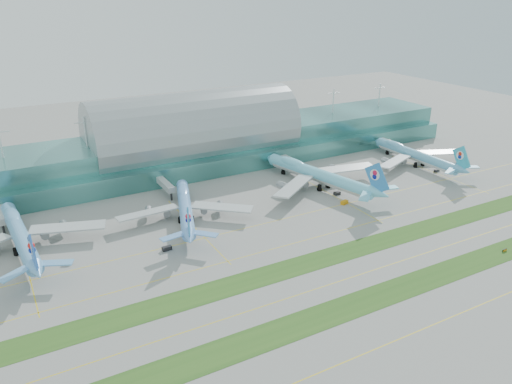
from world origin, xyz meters
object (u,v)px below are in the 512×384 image
taxiway_sign_east (505,250)px  airliner_c (317,174)px  airliner_d (415,154)px  airliner_b (185,207)px  terminal (195,142)px  airliner_a (20,234)px

taxiway_sign_east → airliner_c: bearing=101.3°
airliner_c → airliner_d: 71.24m
airliner_b → airliner_c: 75.17m
terminal → airliner_b: size_ratio=5.03×
airliner_d → taxiway_sign_east: bearing=-116.0°
terminal → taxiway_sign_east: terminal is taller
airliner_b → airliner_d: 146.39m
terminal → airliner_d: size_ratio=4.62×
airliner_a → airliner_c: 143.04m
terminal → airliner_d: bearing=-28.5°
taxiway_sign_east → terminal: bearing=109.7°
terminal → airliner_b: (-32.68, -66.93, -8.32)m
airliner_d → airliner_b: bearing=-177.8°
taxiway_sign_east → airliner_b: bearing=134.5°
taxiway_sign_east → airliner_a: bearing=147.0°
terminal → taxiway_sign_east: (66.80, -157.07, -13.66)m
airliner_a → airliner_b: bearing=-8.3°
airliner_a → airliner_c: airliner_c is taller
airliner_a → airliner_c: bearing=-4.7°
terminal → airliner_b: terminal is taller
airliner_a → taxiway_sign_east: (167.44, -95.29, -5.83)m
terminal → airliner_c: size_ratio=4.12×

